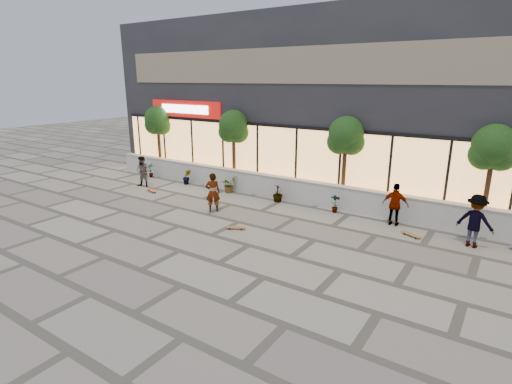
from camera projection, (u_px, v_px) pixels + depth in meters
The scene contains 19 objects.
ground at pixel (180, 251), 13.05m from camera, with size 80.00×80.00×0.00m, color #A09C8B.
planter_wall at pixel (286, 188), 18.51m from camera, with size 22.00×0.42×1.04m.
retail_building at pixel (336, 101), 21.88m from camera, with size 24.00×9.17×8.50m.
shrub_a at pixel (150, 170), 22.63m from camera, with size 0.43×0.29×0.81m, color #113513.
shrub_b at pixel (187, 177), 21.14m from camera, with size 0.45×0.36×0.81m, color #113513.
shrub_c at pixel (229, 184), 19.65m from camera, with size 0.73×0.63×0.81m, color #113513.
shrub_d at pixel (278, 193), 18.15m from camera, with size 0.45×0.45×0.81m, color #113513.
shrub_e at pixel (335, 203), 16.66m from camera, with size 0.43×0.29×0.81m, color #113513.
tree_west at pixel (158, 122), 23.19m from camera, with size 1.60×1.50×3.92m.
tree_midwest at pixel (233, 128), 20.26m from camera, with size 1.60×1.50×3.92m.
tree_mideast at pixel (346, 138), 17.06m from camera, with size 1.60×1.50×3.92m.
tree_east at pixel (493, 150), 14.13m from camera, with size 1.60×1.50×3.92m.
skater_center at pixel (213, 192), 16.70m from camera, with size 0.61×0.40×1.67m, color white.
skater_left at pixel (143, 172), 20.57m from camera, with size 0.78×0.60×1.60m, color tan.
skater_right_near at pixel (395, 205), 15.11m from camera, with size 0.97×0.40×1.65m, color white.
skater_right_far at pixel (475, 221), 13.17m from camera, with size 1.17×0.67×1.81m, color maroon.
skateboard_center at pixel (236, 228), 14.89m from camera, with size 0.73×0.51×0.09m.
skateboard_left at pixel (152, 190), 19.80m from camera, with size 0.80×0.44×0.09m.
skateboard_right_near at pixel (411, 234), 14.22m from camera, with size 0.76×0.46×0.09m.
Camera 1 is at (8.75, -8.61, 5.45)m, focal length 28.00 mm.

